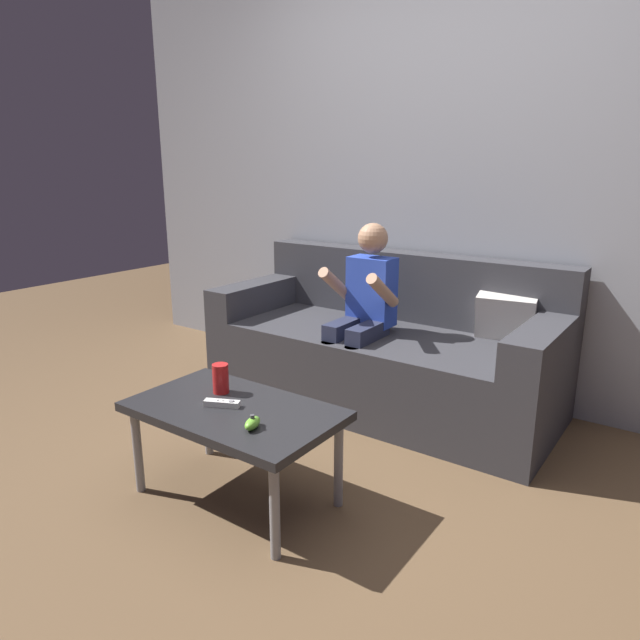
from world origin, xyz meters
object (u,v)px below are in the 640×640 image
object	(u,v)px
game_remote_white_near_edge	(222,403)
nunchuk_lime	(252,423)
coffee_table	(234,417)
soda_can	(221,378)
couch	(385,351)
person_seated_on_couch	(362,308)

from	to	relation	value
game_remote_white_near_edge	nunchuk_lime	size ratio (longest dim) A/B	1.44
nunchuk_lime	coffee_table	bearing A→B (deg)	152.44
nunchuk_lime	soda_can	world-z (taller)	soda_can
couch	coffee_table	size ratio (longest dim) A/B	2.31
game_remote_white_near_edge	nunchuk_lime	xyz separation A→B (m)	(0.22, -0.07, 0.01)
couch	nunchuk_lime	size ratio (longest dim) A/B	19.18
couch	nunchuk_lime	distance (m)	1.33
person_seated_on_couch	game_remote_white_near_edge	bearing A→B (deg)	-89.49
coffee_table	soda_can	size ratio (longest dim) A/B	6.74
couch	person_seated_on_couch	bearing A→B (deg)	-103.80
couch	coffee_table	bearing A→B (deg)	-89.78
couch	person_seated_on_couch	xyz separation A→B (m)	(-0.04, -0.18, 0.28)
coffee_table	couch	bearing A→B (deg)	90.22
person_seated_on_couch	game_remote_white_near_edge	xyz separation A→B (m)	(0.01, -1.05, -0.17)
game_remote_white_near_edge	soda_can	bearing A→B (deg)	136.37
person_seated_on_couch	game_remote_white_near_edge	distance (m)	1.07
couch	soda_can	distance (m)	1.15
couch	coffee_table	xyz separation A→B (m)	(0.00, -1.21, 0.06)
nunchuk_lime	person_seated_on_couch	bearing A→B (deg)	101.71
game_remote_white_near_edge	nunchuk_lime	distance (m)	0.24
person_seated_on_couch	nunchuk_lime	xyz separation A→B (m)	(0.23, -1.13, -0.16)
game_remote_white_near_edge	coffee_table	bearing A→B (deg)	29.28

